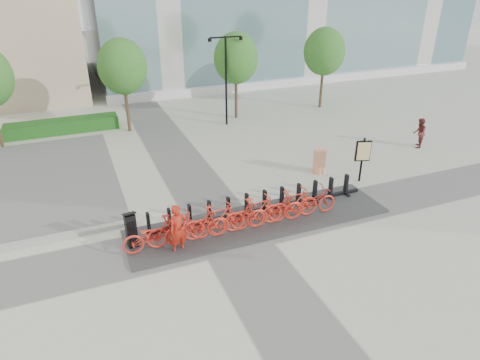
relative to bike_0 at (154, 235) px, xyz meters
name	(u,v)px	position (x,y,z in m)	size (l,w,h in m)	color
ground	(230,233)	(2.60, 0.05, -0.61)	(120.00, 120.00, 0.00)	#ACAD9F
hedge_b	(63,126)	(-2.40, 13.25, -0.26)	(6.00, 1.20, 0.70)	#1F5A1C
tree_1	(122,67)	(1.10, 12.05, 2.98)	(2.60, 2.60, 5.10)	brown
tree_2	(236,58)	(7.60, 12.05, 2.98)	(2.60, 2.60, 5.10)	brown
tree_3	(324,52)	(13.60, 12.05, 2.98)	(2.60, 2.60, 5.10)	brown
streetlamp	(226,71)	(6.60, 11.05, 2.52)	(2.00, 0.20, 5.00)	black
dock_pad	(260,221)	(3.90, 0.35, -0.57)	(9.60, 2.40, 0.08)	#353535
dock_rail_posts	(256,203)	(3.96, 0.82, -0.11)	(8.02, 0.50, 0.85)	black
bike_0	(154,235)	(0.00, 0.00, 0.00)	(0.71, 2.03, 1.07)	red
bike_1	(176,229)	(0.72, 0.00, 0.06)	(0.56, 1.97, 1.18)	red
bike_2	(197,226)	(1.44, 0.00, 0.00)	(0.71, 2.03, 1.07)	red
bike_3	(218,220)	(2.16, 0.00, 0.06)	(0.56, 1.97, 1.18)	red
bike_4	(238,217)	(2.88, 0.00, 0.00)	(0.71, 2.03, 1.07)	red
bike_5	(257,212)	(3.60, 0.00, 0.06)	(0.56, 1.97, 1.18)	red
bike_6	(275,209)	(4.32, 0.00, 0.00)	(0.71, 2.03, 1.07)	red
bike_7	(293,204)	(5.04, 0.00, 0.06)	(0.56, 1.97, 1.18)	red
bike_8	(311,202)	(5.76, 0.00, 0.00)	(0.71, 2.03, 1.07)	red
kiosk	(131,230)	(-0.63, 0.45, 0.09)	(0.44, 0.38, 1.30)	black
worker_red	(178,230)	(0.73, -0.34, 0.23)	(0.62, 0.41, 1.69)	#AA1F12
pedestrian	(419,133)	(14.42, 3.96, 0.15)	(0.74, 0.58, 1.53)	maroon
construction_barrel	(319,161)	(8.10, 3.23, -0.07)	(0.56, 0.56, 1.08)	#F35702
map_sign	(363,153)	(9.27, 1.79, 0.70)	(0.65, 0.29, 1.99)	black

